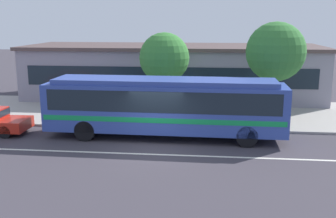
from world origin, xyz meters
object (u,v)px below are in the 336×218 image
(pedestrian_walking_along_curb, at_px, (188,107))
(street_tree_near_stop, at_px, (164,58))
(street_tree_mid_block, at_px, (276,52))
(bus_stop_sign, at_px, (262,97))
(pedestrian_waiting_near_sign, at_px, (138,107))
(transit_bus, at_px, (165,104))

(pedestrian_walking_along_curb, bearing_deg, street_tree_near_stop, 123.83)
(street_tree_near_stop, relative_size, street_tree_mid_block, 0.89)
(bus_stop_sign, distance_m, street_tree_mid_block, 3.02)
(pedestrian_waiting_near_sign, distance_m, street_tree_near_stop, 3.61)
(transit_bus, xyz_separation_m, street_tree_mid_block, (5.73, 3.74, 2.27))
(pedestrian_walking_along_curb, xyz_separation_m, bus_stop_sign, (3.83, -0.17, 0.70))
(pedestrian_walking_along_curb, relative_size, street_tree_mid_block, 0.31)
(transit_bus, bearing_deg, pedestrian_walking_along_curb, 62.62)
(street_tree_near_stop, bearing_deg, bus_stop_sign, -24.73)
(bus_stop_sign, bearing_deg, transit_bus, -159.54)
(pedestrian_waiting_near_sign, height_order, street_tree_mid_block, street_tree_mid_block)
(transit_bus, relative_size, pedestrian_waiting_near_sign, 6.91)
(pedestrian_waiting_near_sign, distance_m, street_tree_mid_block, 8.15)
(transit_bus, height_order, pedestrian_walking_along_curb, transit_bus)
(street_tree_mid_block, bearing_deg, pedestrian_waiting_near_sign, -165.82)
(transit_bus, bearing_deg, bus_stop_sign, 20.46)
(bus_stop_sign, xyz_separation_m, street_tree_near_stop, (-5.37, 2.48, 1.71))
(bus_stop_sign, xyz_separation_m, street_tree_mid_block, (0.88, 1.92, 2.16))
(street_tree_mid_block, bearing_deg, pedestrian_walking_along_curb, -159.55)
(pedestrian_waiting_near_sign, bearing_deg, bus_stop_sign, -0.49)
(transit_bus, xyz_separation_m, street_tree_near_stop, (-0.52, 4.29, 1.83))
(transit_bus, distance_m, pedestrian_waiting_near_sign, 2.57)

